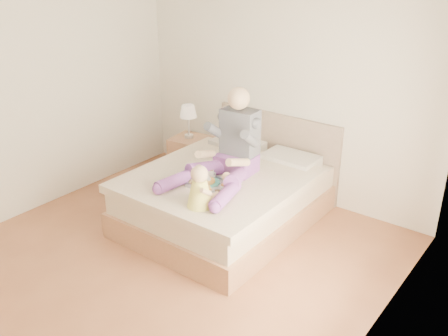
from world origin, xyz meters
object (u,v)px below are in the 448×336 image
Objects in this scene: baby at (201,190)px; bed at (229,194)px; tray at (214,184)px; nightstand at (192,160)px; adult at (229,151)px.

bed is at bearing 129.96° from baby.
tray is (0.12, -0.43, 0.32)m from bed.
bed reaches higher than tray.
nightstand is 1.92m from baby.
baby reaches higher than tray.
baby is (0.16, -0.40, 0.14)m from tray.
adult is (0.09, -0.12, 0.57)m from bed.
adult is at bearing -54.39° from bed.
tray is 0.45m from baby.
nightstand is 1.46× the size of baby.
tray is (0.03, -0.31, -0.25)m from adult.
bed is 1.86× the size of adult.
nightstand is 1.51m from tray.
tray reaches higher than nightstand.
nightstand is at bearing 145.77° from adult.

